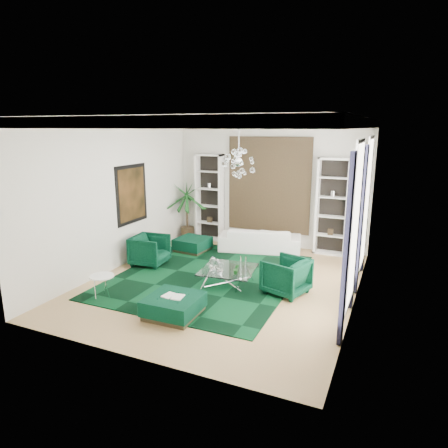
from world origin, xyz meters
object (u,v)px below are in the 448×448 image
at_px(ottoman_side, 193,245).
at_px(palm, 187,203).
at_px(armchair_left, 150,250).
at_px(ottoman_front, 174,306).
at_px(armchair_right, 286,276).
at_px(coffee_table, 228,277).
at_px(side_table, 103,287).
at_px(sofa, 260,240).

height_order(ottoman_side, palm, palm).
bearing_deg(armchair_left, ottoman_front, -143.76).
bearing_deg(ottoman_front, armchair_left, 132.36).
distance_m(armchair_left, ottoman_side, 1.62).
height_order(armchair_right, ottoman_front, armchair_right).
bearing_deg(coffee_table, ottoman_front, -101.60).
bearing_deg(side_table, sofa, 66.24).
height_order(armchair_right, side_table, armchair_right).
relative_size(ottoman_front, side_table, 1.92).
relative_size(sofa, ottoman_side, 2.66).
relative_size(armchair_left, ottoman_front, 0.89).
bearing_deg(palm, armchair_left, -82.98).
relative_size(armchair_right, coffee_table, 0.75).
xyz_separation_m(armchair_left, ottoman_front, (2.13, -2.33, -0.21)).
distance_m(armchair_left, armchair_right, 3.87).
height_order(sofa, ottoman_side, sofa).
bearing_deg(sofa, ottoman_front, 74.47).
height_order(ottoman_front, side_table, side_table).
bearing_deg(ottoman_side, armchair_right, -29.39).
bearing_deg(side_table, ottoman_side, 87.06).
bearing_deg(sofa, coffee_table, 80.63).
height_order(ottoman_front, palm, palm).
bearing_deg(palm, sofa, -6.59).
xyz_separation_m(ottoman_side, palm, (-0.80, 1.15, 1.00)).
bearing_deg(armchair_left, ottoman_side, -23.26).
height_order(armchair_left, side_table, armchair_left).
relative_size(sofa, ottoman_front, 2.39).
xyz_separation_m(armchair_right, side_table, (-3.57, -1.85, -0.16)).
relative_size(sofa, armchair_left, 2.68).
relative_size(coffee_table, ottoman_front, 1.20).
relative_size(sofa, coffee_table, 2.00).
relative_size(coffee_table, ottoman_side, 1.33).
distance_m(sofa, armchair_right, 3.15).
distance_m(sofa, coffee_table, 2.87).
relative_size(armchair_left, side_table, 1.72).
height_order(armchair_right, ottoman_side, armchair_right).
relative_size(ottoman_side, palm, 0.38).
bearing_deg(sofa, armchair_left, 32.48).
xyz_separation_m(side_table, palm, (-0.61, 4.90, 0.95)).
bearing_deg(side_table, armchair_left, 97.17).
relative_size(sofa, palm, 1.00).
xyz_separation_m(sofa, ottoman_front, (-0.18, -4.71, -0.15)).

